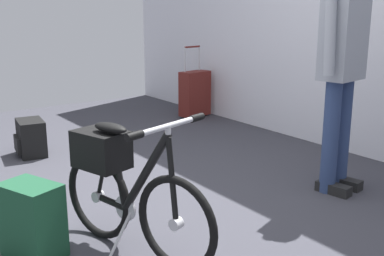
# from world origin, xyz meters

# --- Properties ---
(ground_plane) EXTENTS (7.31, 7.31, 0.00)m
(ground_plane) POSITION_xyz_m (0.00, 0.00, 0.00)
(ground_plane) COLOR #38383F
(folding_bike_foreground) EXTENTS (1.01, 0.53, 0.74)m
(folding_bike_foreground) POSITION_xyz_m (0.31, -0.35, 0.36)
(folding_bike_foreground) COLOR black
(folding_bike_foreground) RESTS_ON ground_plane
(visitor_near_wall) EXTENTS (0.31, 0.53, 1.62)m
(visitor_near_wall) POSITION_xyz_m (0.41, 1.26, 0.92)
(visitor_near_wall) COLOR navy
(visitor_near_wall) RESTS_ON ground_plane
(rolling_suitcase) EXTENTS (0.23, 0.38, 0.83)m
(rolling_suitcase) POSITION_xyz_m (-2.04, 1.83, 0.28)
(rolling_suitcase) COLOR maroon
(rolling_suitcase) RESTS_ON ground_plane
(backpack_on_floor) EXTENTS (0.35, 0.28, 0.31)m
(backpack_on_floor) POSITION_xyz_m (-1.66, -0.23, 0.15)
(backpack_on_floor) COLOR black
(backpack_on_floor) RESTS_ON ground_plane
(handbag_on_floor) EXTENTS (0.36, 0.31, 0.39)m
(handbag_on_floor) POSITION_xyz_m (0.10, -0.77, 0.19)
(handbag_on_floor) COLOR #19472D
(handbag_on_floor) RESTS_ON ground_plane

